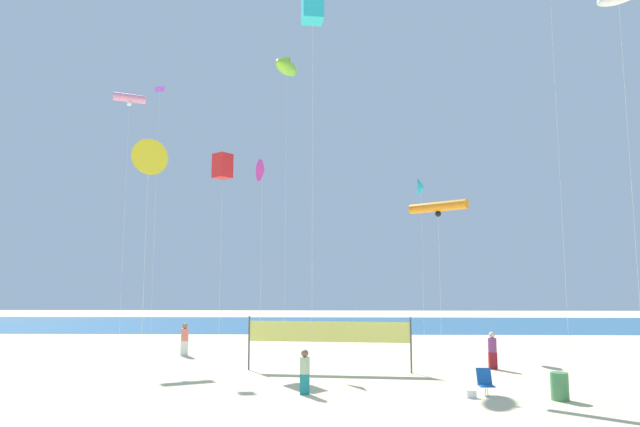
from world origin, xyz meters
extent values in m
plane|color=beige|center=(0.00, 0.00, 0.00)|extent=(120.00, 120.00, 0.00)
cube|color=#28608C|center=(0.00, 35.73, 0.00)|extent=(120.00, 20.00, 0.01)
cube|color=white|center=(-6.82, 13.78, 0.39)|extent=(0.37, 0.22, 0.78)
cylinder|color=#EA7260|center=(-6.82, 13.78, 1.11)|extent=(0.39, 0.39, 0.65)
sphere|color=#997051|center=(-6.82, 13.78, 1.57)|extent=(0.29, 0.29, 0.29)
cube|color=maroon|center=(8.44, 9.56, 0.38)|extent=(0.36, 0.22, 0.76)
cylinder|color=#7A3872|center=(8.44, 9.56, 1.07)|extent=(0.38, 0.38, 0.63)
sphere|color=beige|center=(8.44, 9.56, 1.53)|extent=(0.28, 0.28, 0.28)
cube|color=#19727A|center=(0.18, 3.70, 0.35)|extent=(0.34, 0.20, 0.71)
cylinder|color=#99B28C|center=(0.18, 3.70, 1.00)|extent=(0.36, 0.36, 0.58)
sphere|color=brown|center=(0.18, 3.70, 1.42)|extent=(0.26, 0.26, 0.26)
cube|color=#1959B2|center=(6.56, 3.72, 0.32)|extent=(0.52, 0.48, 0.03)
cube|color=#1959B2|center=(6.56, 4.01, 0.60)|extent=(0.52, 0.23, 0.57)
cylinder|color=silver|center=(6.56, 3.58, 0.16)|extent=(0.03, 0.03, 0.32)
cylinder|color=silver|center=(6.56, 3.87, 0.16)|extent=(0.03, 0.03, 0.32)
cylinder|color=#3F7F4C|center=(8.80, 2.96, 0.45)|extent=(0.58, 0.58, 0.91)
cylinder|color=#4C4C51|center=(-2.63, 9.08, 1.20)|extent=(0.08, 0.08, 2.40)
cylinder|color=#4C4C51|center=(4.58, 8.37, 1.20)|extent=(0.08, 0.08, 2.40)
cube|color=#EAE566|center=(0.98, 8.73, 1.73)|extent=(7.21, 0.73, 0.90)
cube|color=white|center=(5.91, 3.26, 0.13)|extent=(0.32, 0.16, 0.26)
cylinder|color=silver|center=(-9.64, 16.71, 7.94)|extent=(0.01, 0.01, 15.88)
pyramid|color=purple|center=(-9.66, 16.73, 15.95)|extent=(0.81, 0.81, 0.35)
cylinder|color=silver|center=(5.51, 6.28, 3.51)|extent=(0.01, 0.01, 7.01)
cylinder|color=orange|center=(5.51, 6.28, 7.01)|extent=(2.24, 1.96, 0.40)
sphere|color=black|center=(5.51, 6.28, 6.71)|extent=(0.24, 0.24, 0.24)
cylinder|color=silver|center=(-5.66, 3.61, 4.26)|extent=(0.01, 0.01, 8.52)
cone|color=yellow|center=(-5.66, 3.61, 8.52)|extent=(1.33, 1.07, 1.35)
cylinder|color=silver|center=(11.28, 8.06, 10.72)|extent=(0.01, 0.01, 21.44)
cylinder|color=silver|center=(-1.65, 16.19, 8.50)|extent=(0.01, 0.01, 17.00)
ellipsoid|color=#8CD833|center=(-1.65, 16.19, 17.00)|extent=(1.71, 2.66, 1.01)
cube|color=#8CD833|center=(-1.65, 16.19, 17.37)|extent=(0.49, 0.06, 0.62)
cylinder|color=silver|center=(-4.85, 13.16, 5.11)|extent=(0.01, 0.01, 10.22)
cube|color=red|center=(-4.85, 13.16, 10.22)|extent=(1.17, 1.17, 1.34)
cylinder|color=silver|center=(-12.29, 18.76, 8.01)|extent=(0.01, 0.01, 16.02)
cylinder|color=pink|center=(-12.29, 18.76, 16.02)|extent=(2.08, 1.39, 0.55)
sphere|color=white|center=(-12.29, 18.76, 15.65)|extent=(0.33, 0.33, 0.33)
cylinder|color=silver|center=(6.67, 17.83, 4.89)|extent=(0.01, 0.01, 9.78)
cone|color=#26BFCC|center=(6.67, 17.83, 9.78)|extent=(0.61, 1.29, 1.24)
cylinder|color=silver|center=(0.37, 5.40, 7.68)|extent=(0.01, 0.01, 15.36)
cube|color=#26BFCC|center=(0.37, 5.40, 15.36)|extent=(0.99, 0.99, 1.37)
cylinder|color=silver|center=(12.66, 4.86, 7.63)|extent=(0.01, 0.01, 15.27)
cylinder|color=silver|center=(-2.67, 13.14, 4.98)|extent=(0.01, 0.01, 9.96)
cone|color=#D833A5|center=(-2.67, 13.14, 9.96)|extent=(0.84, 1.22, 1.22)
camera|label=1|loc=(1.22, -16.39, 3.96)|focal=31.10mm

